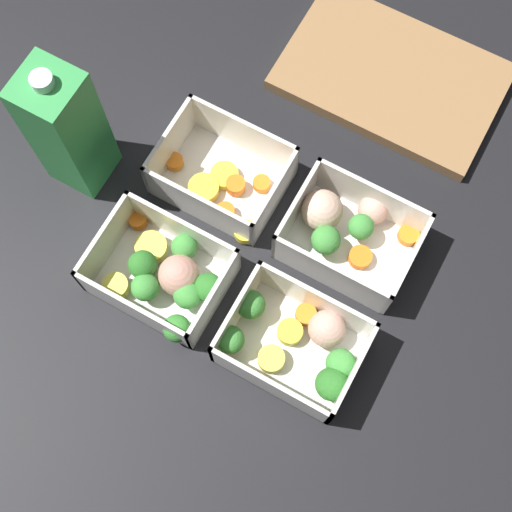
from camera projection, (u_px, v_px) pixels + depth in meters
ground_plane at (256, 262)px, 0.86m from camera, size 4.00×4.00×0.00m
container_near_left at (167, 276)px, 0.82m from camera, size 0.15×0.12×0.07m
container_near_right at (298, 344)px, 0.80m from camera, size 0.16×0.12×0.07m
container_far_left at (222, 178)px, 0.87m from camera, size 0.15×0.12×0.07m
container_far_right at (345, 229)px, 0.84m from camera, size 0.15×0.13×0.07m
juice_carton at (67, 130)px, 0.81m from camera, size 0.07×0.07×0.20m
cutting_board at (391, 77)px, 0.93m from camera, size 0.28×0.18×0.02m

